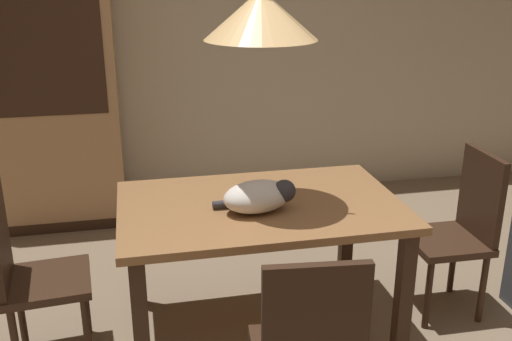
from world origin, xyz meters
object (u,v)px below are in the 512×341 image
at_px(chair_right_side, 460,226).
at_px(cat_sleeping, 260,196).
at_px(pendant_lamp, 261,14).
at_px(chair_left_side, 28,269).
at_px(hutch_bookcase, 41,109).
at_px(dining_table, 260,221).

height_order(chair_right_side, cat_sleeping, chair_right_side).
height_order(cat_sleeping, pendant_lamp, pendant_lamp).
xyz_separation_m(chair_right_side, pendant_lamp, (-1.13, 0.00, 1.15)).
height_order(chair_left_side, cat_sleeping, chair_left_side).
relative_size(chair_right_side, hutch_bookcase, 0.50).
distance_m(dining_table, pendant_lamp, 1.01).
height_order(chair_left_side, hutch_bookcase, hutch_bookcase).
height_order(chair_left_side, pendant_lamp, pendant_lamp).
bearing_deg(hutch_bookcase, dining_table, -54.14).
bearing_deg(cat_sleeping, pendant_lamp, 75.92).
relative_size(cat_sleeping, hutch_bookcase, 0.22).
xyz_separation_m(chair_right_side, cat_sleeping, (-1.15, -0.10, 0.32)).
relative_size(pendant_lamp, hutch_bookcase, 0.70).
bearing_deg(dining_table, chair_left_side, -179.65).
xyz_separation_m(dining_table, hutch_bookcase, (-1.24, 1.72, 0.24)).
height_order(chair_right_side, hutch_bookcase, hutch_bookcase).
xyz_separation_m(chair_right_side, chair_left_side, (-2.26, -0.01, 0.00)).
relative_size(chair_left_side, pendant_lamp, 0.72).
height_order(dining_table, hutch_bookcase, hutch_bookcase).
bearing_deg(pendant_lamp, cat_sleeping, -104.08).
relative_size(chair_right_side, cat_sleeping, 2.34).
xyz_separation_m(dining_table, chair_left_side, (-1.13, -0.01, -0.14)).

